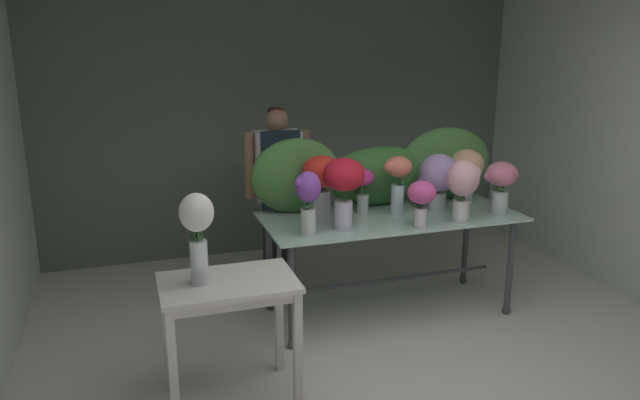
{
  "coord_description": "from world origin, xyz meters",
  "views": [
    {
      "loc": [
        -1.58,
        -2.45,
        2.18
      ],
      "look_at": [
        -0.33,
        1.37,
        1.08
      ],
      "focal_mm": 34.29,
      "sensor_mm": 36.0,
      "label": 1
    }
  ],
  "objects": [
    {
      "name": "ground_plane",
      "position": [
        0.0,
        1.75,
        0.0
      ],
      "size": [
        7.72,
        7.72,
        0.0
      ],
      "primitive_type": "plane",
      "color": "silver"
    },
    {
      "name": "wall_back",
      "position": [
        0.0,
        3.51,
        1.41
      ],
      "size": [
        4.95,
        0.12,
        2.82
      ],
      "primitive_type": "cube",
      "color": "slate",
      "rests_on": "ground"
    },
    {
      "name": "wall_right",
      "position": [
        2.48,
        1.75,
        1.41
      ],
      "size": [
        0.12,
        3.63,
        2.82
      ],
      "primitive_type": "cube",
      "color": "silver",
      "rests_on": "ground"
    },
    {
      "name": "display_table_glass",
      "position": [
        0.35,
        1.68,
        0.69
      ],
      "size": [
        1.98,
        0.86,
        0.82
      ],
      "color": "#A6D5C2",
      "rests_on": "ground"
    },
    {
      "name": "side_table_white",
      "position": [
        -1.06,
        0.87,
        0.67
      ],
      "size": [
        0.8,
        0.53,
        0.78
      ],
      "color": "silver",
      "rests_on": "ground"
    },
    {
      "name": "florist",
      "position": [
        -0.36,
        2.42,
        0.98
      ],
      "size": [
        0.57,
        0.24,
        1.59
      ],
      "color": "#232328",
      "rests_on": "ground"
    },
    {
      "name": "foliage_backdrop",
      "position": [
        0.41,
        1.99,
        1.09
      ],
      "size": [
        2.08,
        0.29,
        0.61
      ],
      "color": "#477F3D",
      "rests_on": "display_table_glass"
    },
    {
      "name": "vase_lilac_roses",
      "position": [
        0.75,
        1.69,
        1.09
      ],
      "size": [
        0.31,
        0.31,
        0.45
      ],
      "color": "silver",
      "rests_on": "display_table_glass"
    },
    {
      "name": "vase_blush_carnations",
      "position": [
        0.78,
        1.37,
        1.1
      ],
      "size": [
        0.27,
        0.24,
        0.46
      ],
      "color": "silver",
      "rests_on": "display_table_glass"
    },
    {
      "name": "vase_coral_snapdragons",
      "position": [
        0.4,
        1.68,
        1.11
      ],
      "size": [
        0.23,
        0.21,
        0.46
      ],
      "color": "silver",
      "rests_on": "display_table_glass"
    },
    {
      "name": "vase_scarlet_hydrangea",
      "position": [
        -0.18,
        1.75,
        1.13
      ],
      "size": [
        0.34,
        0.3,
        0.49
      ],
      "color": "silver",
      "rests_on": "display_table_glass"
    },
    {
      "name": "vase_crimson_lilies",
      "position": [
        -0.12,
        1.47,
        1.16
      ],
      "size": [
        0.3,
        0.3,
        0.52
      ],
      "color": "silver",
      "rests_on": "display_table_glass"
    },
    {
      "name": "vase_rosy_dahlias",
      "position": [
        1.17,
        1.46,
        1.08
      ],
      "size": [
        0.26,
        0.25,
        0.41
      ],
      "color": "silver",
      "rests_on": "display_table_glass"
    },
    {
      "name": "vase_violet_stock",
      "position": [
        -0.4,
        1.42,
        1.09
      ],
      "size": [
        0.19,
        0.18,
        0.45
      ],
      "color": "silver",
      "rests_on": "display_table_glass"
    },
    {
      "name": "vase_fuchsia_peonies",
      "position": [
        0.43,
        1.34,
        1.04
      ],
      "size": [
        0.21,
        0.21,
        0.34
      ],
      "color": "silver",
      "rests_on": "display_table_glass"
    },
    {
      "name": "vase_peach_freesia",
      "position": [
        1.09,
        1.82,
        1.1
      ],
      "size": [
        0.31,
        0.28,
        0.45
      ],
      "color": "silver",
      "rests_on": "display_table_glass"
    },
    {
      "name": "vase_magenta_tulips",
      "position": [
        0.17,
        1.81,
        1.03
      ],
      "size": [
        0.17,
        0.17,
        0.35
      ],
      "color": "silver",
      "rests_on": "display_table_glass"
    },
    {
      "name": "vase_white_roses_tall",
      "position": [
        -1.22,
        0.87,
        1.12
      ],
      "size": [
        0.2,
        0.2,
        0.54
      ],
      "color": "silver",
      "rests_on": "side_table_white"
    }
  ]
}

